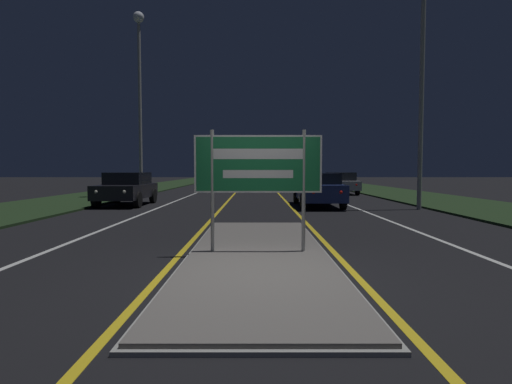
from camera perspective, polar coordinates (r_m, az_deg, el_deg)
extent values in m
plane|color=black|center=(6.18, 0.12, -12.06)|extent=(160.00, 160.00, 0.00)
cube|color=#999993|center=(7.61, 0.05, -8.95)|extent=(2.62, 8.14, 0.05)
cube|color=#66605B|center=(7.60, 0.05, -8.77)|extent=(2.50, 8.02, 0.10)
cube|color=#1E3319|center=(27.68, -20.23, -0.28)|extent=(5.00, 100.00, 0.08)
cube|color=#1E3319|center=(27.71, 19.89, -0.27)|extent=(5.00, 100.00, 0.08)
cube|color=gold|center=(31.04, -2.94, 0.21)|extent=(0.12, 70.00, 0.01)
cube|color=gold|center=(31.04, 2.59, 0.21)|extent=(0.12, 70.00, 0.01)
cube|color=silver|center=(31.28, -7.89, 0.21)|extent=(0.12, 70.00, 0.01)
cube|color=silver|center=(31.29, 7.54, 0.21)|extent=(0.12, 70.00, 0.01)
cube|color=silver|center=(31.82, -13.25, 0.20)|extent=(0.10, 70.00, 0.01)
cube|color=silver|center=(31.84, 12.90, 0.21)|extent=(0.10, 70.00, 0.01)
cylinder|color=#9E9E99|center=(7.49, -6.50, 0.17)|extent=(0.07, 0.07, 2.27)
cylinder|color=#9E9E99|center=(7.50, 6.59, 0.17)|extent=(0.07, 0.07, 2.27)
cube|color=#19703D|center=(7.44, 0.05, 4.02)|extent=(2.37, 0.04, 1.07)
cube|color=white|center=(7.41, 0.05, 4.02)|extent=(2.37, 0.00, 1.07)
cube|color=#19703D|center=(7.41, 0.05, 4.02)|extent=(2.30, 0.01, 1.00)
cube|color=white|center=(7.41, 0.05, 5.47)|extent=(1.66, 0.01, 0.19)
cube|color=white|center=(7.41, 0.05, 2.58)|extent=(1.30, 0.01, 0.15)
cylinder|color=#9E9E99|center=(24.19, -16.47, 11.15)|extent=(0.18, 0.18, 10.04)
sphere|color=white|center=(25.45, -16.68, 22.83)|extent=(0.62, 0.62, 0.62)
cylinder|color=#9E9E99|center=(17.90, 22.37, 14.96)|extent=(0.18, 0.18, 10.69)
cube|color=navy|center=(17.95, 8.58, 0.12)|extent=(1.71, 4.74, 0.70)
cube|color=black|center=(17.65, 8.73, 1.94)|extent=(1.50, 2.47, 0.46)
sphere|color=red|center=(15.55, 7.98, -0.03)|extent=(0.14, 0.14, 0.14)
sphere|color=red|center=(15.74, 11.79, -0.03)|extent=(0.14, 0.14, 0.14)
cylinder|color=black|center=(19.33, 5.52, -0.68)|extent=(0.22, 0.64, 0.64)
cylinder|color=black|center=(19.56, 10.26, -0.67)|extent=(0.22, 0.64, 0.64)
cylinder|color=black|center=(16.41, 6.55, -1.38)|extent=(0.22, 0.64, 0.64)
cylinder|color=black|center=(16.68, 12.10, -1.35)|extent=(0.22, 0.64, 0.64)
cube|color=#B7B7BC|center=(27.72, 11.60, 1.05)|extent=(1.78, 4.80, 0.59)
cube|color=black|center=(27.42, 11.73, 2.20)|extent=(1.57, 2.49, 0.54)
sphere|color=red|center=(25.28, 11.48, 1.01)|extent=(0.14, 0.14, 0.14)
sphere|color=red|center=(25.52, 13.91, 1.00)|extent=(0.14, 0.14, 0.14)
cylinder|color=black|center=(29.03, 9.34, 0.58)|extent=(0.22, 0.63, 0.63)
cylinder|color=black|center=(29.37, 12.62, 0.57)|extent=(0.22, 0.63, 0.63)
cylinder|color=black|center=(26.11, 10.43, 0.28)|extent=(0.22, 0.63, 0.63)
cylinder|color=black|center=(26.48, 14.05, 0.28)|extent=(0.22, 0.63, 0.63)
cube|color=#4C514C|center=(38.03, 4.06, 1.71)|extent=(1.85, 4.15, 0.60)
cube|color=black|center=(37.77, 4.09, 2.48)|extent=(1.63, 2.16, 0.42)
sphere|color=red|center=(35.94, 3.39, 1.74)|extent=(0.14, 0.14, 0.14)
sphere|color=red|center=(36.03, 5.21, 1.74)|extent=(0.14, 0.14, 0.14)
cylinder|color=black|center=(39.27, 2.62, 1.32)|extent=(0.22, 0.67, 0.67)
cylinder|color=black|center=(39.40, 5.20, 1.32)|extent=(0.22, 0.67, 0.67)
cylinder|color=black|center=(36.70, 2.82, 1.19)|extent=(0.22, 0.67, 0.67)
cylinder|color=black|center=(36.83, 5.58, 1.18)|extent=(0.22, 0.67, 0.67)
cube|color=#B7B7BC|center=(46.88, 3.13, 2.01)|extent=(1.90, 4.78, 0.64)
cube|color=black|center=(46.59, 3.16, 2.73)|extent=(1.67, 2.49, 0.54)
sphere|color=red|center=(44.48, 2.56, 2.05)|extent=(0.14, 0.14, 0.14)
sphere|color=red|center=(44.56, 4.07, 2.05)|extent=(0.14, 0.14, 0.14)
cylinder|color=black|center=(48.33, 1.95, 1.68)|extent=(0.22, 0.67, 0.67)
cylinder|color=black|center=(48.43, 4.10, 1.67)|extent=(0.22, 0.67, 0.67)
cylinder|color=black|center=(45.37, 2.10, 1.57)|extent=(0.22, 0.67, 0.67)
cylinder|color=black|center=(45.48, 4.38, 1.57)|extent=(0.22, 0.67, 0.67)
cube|color=black|center=(19.11, -18.26, 0.13)|extent=(1.85, 4.06, 0.62)
cube|color=black|center=(19.33, -18.07, 1.88)|extent=(1.63, 2.11, 0.54)
sphere|color=white|center=(17.42, -22.10, 0.03)|extent=(0.14, 0.14, 0.14)
sphere|color=white|center=(17.02, -18.52, 0.03)|extent=(0.14, 0.14, 0.14)
cylinder|color=black|center=(18.25, -22.11, -1.05)|extent=(0.22, 0.69, 0.69)
cylinder|color=black|center=(17.67, -16.77, -1.09)|extent=(0.22, 0.69, 0.69)
cylinder|color=black|center=(20.61, -19.50, -0.54)|extent=(0.22, 0.69, 0.69)
cylinder|color=black|center=(20.09, -14.73, -0.55)|extent=(0.22, 0.69, 0.69)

